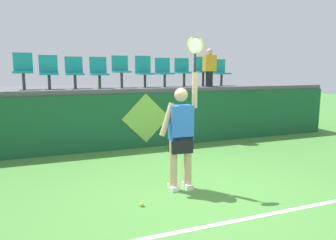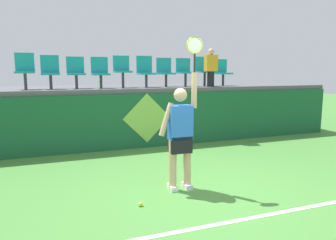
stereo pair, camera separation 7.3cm
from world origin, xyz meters
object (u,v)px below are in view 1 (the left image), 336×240
(stadium_chair_7, at_px, (183,70))
(spectator_0, at_px, (209,67))
(stadium_chair_8, at_px, (202,69))
(stadium_chair_2, at_px, (74,71))
(water_bottle, at_px, (97,85))
(stadium_chair_6, at_px, (164,71))
(tennis_player, at_px, (181,133))
(stadium_chair_0, at_px, (23,69))
(stadium_chair_9, at_px, (220,71))
(stadium_chair_3, at_px, (99,71))
(stadium_chair_1, at_px, (49,71))
(stadium_chair_4, at_px, (121,69))
(tennis_ball, at_px, (142,204))
(stadium_chair_5, at_px, (144,70))

(stadium_chair_7, bearing_deg, spectator_0, -35.93)
(stadium_chair_8, bearing_deg, stadium_chair_2, 179.97)
(stadium_chair_8, bearing_deg, water_bottle, -169.24)
(water_bottle, distance_m, stadium_chair_6, 2.08)
(tennis_player, relative_size, stadium_chair_0, 2.85)
(stadium_chair_9, bearing_deg, water_bottle, -170.96)
(stadium_chair_0, bearing_deg, stadium_chair_7, -0.08)
(stadium_chair_6, height_order, stadium_chair_8, stadium_chair_8)
(water_bottle, height_order, stadium_chair_8, stadium_chair_8)
(stadium_chair_3, bearing_deg, stadium_chair_1, 179.95)
(water_bottle, xyz_separation_m, stadium_chair_1, (-1.07, 0.61, 0.34))
(water_bottle, relative_size, stadium_chair_0, 0.26)
(stadium_chair_4, distance_m, stadium_chair_8, 2.43)
(tennis_ball, height_order, stadium_chair_8, stadium_chair_8)
(stadium_chair_7, bearing_deg, stadium_chair_2, 179.92)
(stadium_chair_3, height_order, stadium_chair_8, stadium_chair_8)
(stadium_chair_4, bearing_deg, stadium_chair_0, 179.89)
(stadium_chair_1, distance_m, stadium_chair_2, 0.61)
(stadium_chair_0, xyz_separation_m, stadium_chair_1, (0.57, 0.00, -0.04))
(water_bottle, height_order, stadium_chair_1, stadium_chair_1)
(tennis_ball, bearing_deg, spectator_0, 50.29)
(stadium_chair_3, distance_m, stadium_chair_6, 1.81)
(tennis_ball, bearing_deg, stadium_chair_6, 65.47)
(stadium_chair_1, xyz_separation_m, stadium_chair_4, (1.81, -0.00, 0.03))
(stadium_chair_0, xyz_separation_m, stadium_chair_7, (4.20, -0.01, -0.04))
(stadium_chair_0, distance_m, stadium_chair_6, 3.61)
(stadium_chair_5, bearing_deg, stadium_chair_4, -179.36)
(stadium_chair_0, bearing_deg, stadium_chair_2, -0.10)
(stadium_chair_4, xyz_separation_m, stadium_chair_9, (3.04, 0.00, -0.05))
(stadium_chair_2, relative_size, stadium_chair_9, 1.02)
(stadium_chair_2, relative_size, stadium_chair_4, 0.95)
(stadium_chair_1, distance_m, stadium_chair_3, 1.23)
(tennis_player, xyz_separation_m, stadium_chair_6, (1.10, 3.76, 1.01))
(stadium_chair_2, bearing_deg, stadium_chair_0, 179.90)
(stadium_chair_4, relative_size, stadium_chair_7, 1.06)
(stadium_chair_0, distance_m, stadium_chair_3, 1.80)
(tennis_player, xyz_separation_m, stadium_chair_9, (2.92, 3.76, 1.00))
(spectator_0, bearing_deg, stadium_chair_1, 173.96)
(stadium_chair_2, height_order, stadium_chair_9, stadium_chair_2)
(stadium_chair_8, bearing_deg, stadium_chair_6, 179.95)
(spectator_0, bearing_deg, stadium_chair_8, 90.00)
(stadium_chair_1, height_order, stadium_chair_9, stadium_chair_1)
(tennis_player, height_order, stadium_chair_0, tennis_player)
(water_bottle, bearing_deg, tennis_player, -74.68)
(stadium_chair_0, height_order, stadium_chair_5, stadium_chair_0)
(tennis_player, bearing_deg, stadium_chair_7, 65.73)
(stadium_chair_5, bearing_deg, stadium_chair_3, -179.85)
(tennis_ball, bearing_deg, water_bottle, 90.72)
(stadium_chair_7, bearing_deg, stadium_chair_9, 0.09)
(stadium_chair_8, bearing_deg, tennis_player, -121.51)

